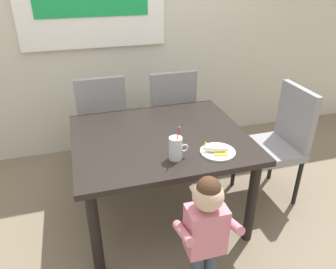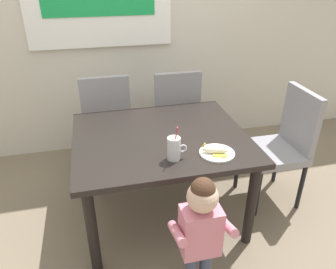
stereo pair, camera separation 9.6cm
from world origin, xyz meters
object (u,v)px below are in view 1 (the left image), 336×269
Objects in this scene: toddler_standing at (206,224)px; snack_plate at (218,152)px; dining_chair_left at (102,118)px; peeled_banana at (217,149)px; dining_chair_right at (170,112)px; milk_cup at (176,149)px; dining_chair_far at (280,138)px; dining_table at (160,147)px.

toddler_standing reaches higher than snack_plate.
dining_chair_left reaches higher than toddler_standing.
peeled_banana is (0.23, 0.41, 0.21)m from toddler_standing.
dining_chair_right reaches higher than toddler_standing.
toddler_standing is at bearing -83.87° from milk_cup.
toddler_standing is (-0.93, -0.72, -0.02)m from dining_chair_far.
milk_cup is (0.36, -1.09, 0.23)m from dining_chair_left.
toddler_standing is at bearing -85.25° from dining_table.
dining_chair_right is 1.09m from peeled_banana.
milk_cup is at bearing -87.07° from dining_table.
toddler_standing is 4.79× the size of peeled_banana.
dining_chair_left is 1.56m from toddler_standing.
toddler_standing is 0.51m from snack_plate.
dining_chair_far is 1.15× the size of toddler_standing.
milk_cup reaches higher than dining_table.
dining_chair_left is 1.55m from dining_chair_far.
peeled_banana is at bearing -49.25° from dining_table.
dining_chair_left is at bearing 105.01° from toddler_standing.
dining_chair_left is 1.00× the size of dining_chair_far.
dining_chair_far is 1.18m from toddler_standing.
dining_chair_left is (-0.34, 0.77, -0.07)m from dining_table.
milk_cup is at bearing 96.13° from toddler_standing.
dining_table is 1.28× the size of dining_chair_left.
dining_chair_left is 1.28m from peeled_banana.
dining_chair_left and dining_chair_right have the same top height.
dining_chair_far is 0.78m from snack_plate.
dining_chair_left reaches higher than milk_cup.
dining_chair_right is 3.89× the size of milk_cup.
peeled_banana is (0.63, -1.10, 0.20)m from dining_chair_left.
toddler_standing is at bearing -52.21° from dining_chair_far.
dining_chair_right is at bearing 177.45° from dining_chair_left.
dining_table is 1.47× the size of toddler_standing.
peeled_banana is at bearing 119.84° from dining_chair_left.
milk_cup is at bearing 176.96° from peeled_banana.
dining_chair_left is 0.64m from dining_chair_right.
dining_chair_right is 4.17× the size of snack_plate.
dining_chair_left is 1.00× the size of dining_chair_right.
dining_chair_left is at bearing 119.84° from peeled_banana.
snack_plate is at bearing 90.36° from dining_chair_right.
snack_plate is at bearing 120.50° from dining_chair_left.
dining_chair_left is 3.89× the size of milk_cup.
dining_table is 0.36m from milk_cup.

